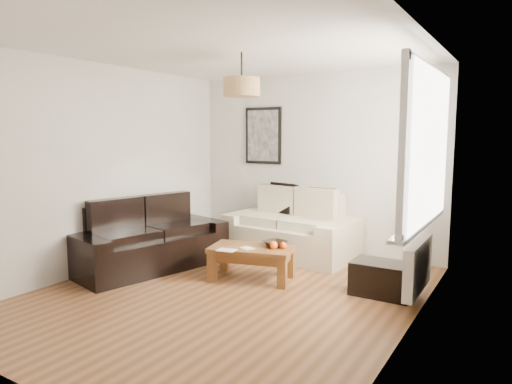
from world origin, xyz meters
The scene contains 21 objects.
floor centered at (0.00, 0.00, 0.00)m, with size 4.50×4.50×0.00m, color brown.
ceiling centered at (0.00, 0.00, 2.60)m, with size 3.80×4.50×0.00m, color white, non-canonical shape.
wall_back centered at (0.00, 2.25, 1.30)m, with size 3.80×0.04×2.60m, color silver, non-canonical shape.
wall_front centered at (0.00, -2.25, 1.30)m, with size 3.80×0.04×2.60m, color silver, non-canonical shape.
wall_left centered at (-1.90, 0.00, 1.30)m, with size 0.04×4.50×2.60m, color silver, non-canonical shape.
wall_right centered at (1.90, 0.00, 1.30)m, with size 0.04×4.50×2.60m, color silver, non-canonical shape.
window_bay centered at (1.86, 0.80, 1.60)m, with size 0.14×1.90×1.60m, color white, non-canonical shape.
radiator centered at (1.82, 0.80, 0.38)m, with size 0.10×0.90×0.52m, color white.
poster centered at (-0.85, 2.22, 1.70)m, with size 0.62×0.04×0.87m, color black, non-canonical shape.
pendant_shade centered at (0.00, 0.30, 2.23)m, with size 0.40×0.40×0.20m, color tan.
loveseat_cream centered at (-0.14, 1.78, 0.45)m, with size 1.80×0.98×0.89m, color beige, non-canonical shape.
sofa_leather centered at (-1.43, 0.29, 0.42)m, with size 1.93×0.94×0.83m, color black, non-canonical shape.
coffee_table centered at (-0.03, 0.56, 0.20)m, with size 0.97×0.53×0.40m, color brown, non-canonical shape.
ottoman centered at (1.45, 0.83, 0.18)m, with size 0.63×0.41×0.36m, color black.
cushion_left centered at (-0.39, 2.00, 0.78)m, with size 0.45×0.14×0.45m, color black.
cushion_right centered at (0.24, 2.00, 0.76)m, with size 0.41×0.13×0.41m, color black.
fruit_bowl centered at (0.19, 0.72, 0.43)m, with size 0.27×0.27×0.07m, color black.
orange_a centered at (0.24, 0.61, 0.44)m, with size 0.09×0.09×0.09m, color #FF5D15.
orange_b centered at (0.33, 0.66, 0.44)m, with size 0.08×0.08×0.08m, color #D94512.
orange_c centered at (0.20, 0.68, 0.44)m, with size 0.06×0.06×0.06m, color orange.
papers centered at (-0.19, 0.27, 0.40)m, with size 0.21×0.15×0.01m, color white.
Camera 1 is at (2.76, -3.95, 1.72)m, focal length 32.10 mm.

